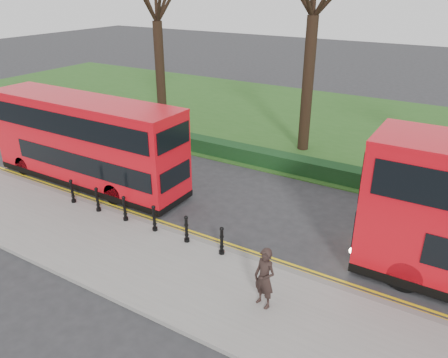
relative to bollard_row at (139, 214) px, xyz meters
The scene contains 10 objects.
ground 1.50m from the bollard_row, 87.05° to the left, with size 120.00×120.00×0.00m, color #28282B.
pavement 1.75m from the bollard_row, 87.59° to the right, with size 60.00×4.00×0.15m, color gray.
kerb 0.68m from the bollard_row, 78.76° to the left, with size 60.00×0.25×0.16m, color slate.
grass_verge 16.36m from the bollard_row, 89.76° to the left, with size 60.00×18.00×0.06m, color #27531B.
hedge 8.15m from the bollard_row, 89.51° to the left, with size 60.00×0.90×0.80m, color black.
yellow_line_outer 0.92m from the bollard_row, 83.89° to the left, with size 60.00×0.10×0.01m, color yellow.
yellow_line_inner 1.07m from the bollard_row, 85.32° to the left, with size 60.00×0.10×0.01m, color yellow.
bollard_row is the anchor object (origin of this frame).
bus_lead 5.37m from the bollard_row, 157.24° to the left, with size 10.09×2.32×4.01m.
pedestrian 6.29m from the bollard_row, 14.66° to the right, with size 0.68×0.45×1.87m, color black.
Camera 1 is at (10.21, -12.07, 8.71)m, focal length 35.00 mm.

